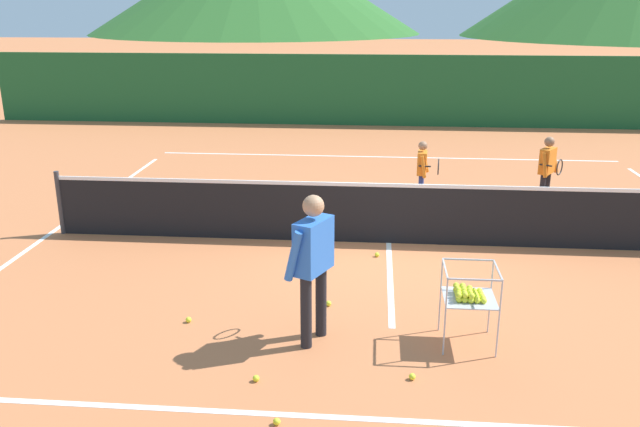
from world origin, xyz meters
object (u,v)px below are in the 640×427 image
object	(u,v)px
instructor	(313,255)
tennis_ball_2	(277,422)
student_0	(423,167)
ball_cart	(468,294)
student_1	(548,166)
tennis_ball_6	(377,255)
tennis_ball_1	(189,320)
tennis_net	(390,213)
tennis_ball_3	(256,378)
tennis_ball_5	(329,303)
tennis_ball_4	(412,377)

from	to	relation	value
instructor	tennis_ball_2	bearing A→B (deg)	-96.49
student_0	ball_cart	world-z (taller)	student_0
student_1	tennis_ball_6	xyz separation A→B (m)	(-3.06, -2.73, -0.76)
tennis_ball_1	tennis_ball_2	xyz separation A→B (m)	(1.34, -1.88, 0.00)
tennis_net	tennis_ball_2	xyz separation A→B (m)	(-1.07, -4.79, -0.47)
ball_cart	tennis_ball_3	world-z (taller)	ball_cart
student_0	tennis_ball_2	bearing A→B (deg)	-103.86
student_0	tennis_ball_2	world-z (taller)	student_0
tennis_ball_5	tennis_ball_6	size ratio (longest dim) A/B	1.00
tennis_ball_3	tennis_ball_6	xyz separation A→B (m)	(1.20, 3.50, 0.00)
student_1	tennis_ball_3	bearing A→B (deg)	-124.35
instructor	ball_cart	distance (m)	1.74
student_1	tennis_ball_3	distance (m)	7.59
instructor	student_1	size ratio (longest dim) A/B	1.28
ball_cart	tennis_ball_2	xyz separation A→B (m)	(-1.87, -1.65, -0.56)
tennis_ball_4	tennis_ball_1	bearing A→B (deg)	158.41
tennis_net	student_1	distance (m)	3.59
instructor	ball_cart	bearing A→B (deg)	2.45
tennis_net	tennis_ball_2	bearing A→B (deg)	-102.58
tennis_ball_2	tennis_ball_3	bearing A→B (deg)	114.45
tennis_ball_3	instructor	bearing A→B (deg)	61.26
student_1	tennis_ball_1	distance (m)	7.34
tennis_net	instructor	size ratio (longest dim) A/B	6.31
ball_cart	tennis_ball_5	distance (m)	1.86
tennis_ball_3	tennis_ball_6	distance (m)	3.70
student_1	ball_cart	size ratio (longest dim) A/B	1.48
student_0	ball_cart	bearing A→B (deg)	-88.17
tennis_net	instructor	distance (m)	3.37
ball_cart	tennis_ball_3	bearing A→B (deg)	-156.05
tennis_ball_6	tennis_ball_4	bearing A→B (deg)	-83.78
student_0	student_1	xyz separation A→B (m)	(2.24, 0.02, 0.07)
ball_cart	tennis_ball_1	world-z (taller)	ball_cart
tennis_ball_3	tennis_ball_6	bearing A→B (deg)	71.07
ball_cart	tennis_ball_3	size ratio (longest dim) A/B	13.22
tennis_net	ball_cart	bearing A→B (deg)	-75.71
ball_cart	tennis_ball_4	distance (m)	1.16
student_1	tennis_ball_3	xyz separation A→B (m)	(-4.26, -6.23, -0.76)
instructor	student_0	xyz separation A→B (m)	(1.52, 5.31, -0.29)
tennis_net	student_0	xyz separation A→B (m)	(0.63, 2.10, 0.23)
tennis_ball_1	ball_cart	bearing A→B (deg)	-3.99
tennis_ball_1	tennis_ball_3	size ratio (longest dim) A/B	1.00
instructor	tennis_ball_4	size ratio (longest dim) A/B	25.03
tennis_ball_3	student_1	bearing A→B (deg)	55.65
tennis_ball_3	tennis_ball_4	distance (m)	1.57
tennis_ball_3	ball_cart	bearing A→B (deg)	23.95
tennis_ball_2	tennis_ball_3	distance (m)	0.75
student_1	tennis_ball_4	xyz separation A→B (m)	(-2.70, -6.06, -0.76)
student_1	tennis_ball_2	distance (m)	8.00
ball_cart	tennis_ball_1	size ratio (longest dim) A/B	13.22
student_0	tennis_ball_1	size ratio (longest dim) A/B	17.79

